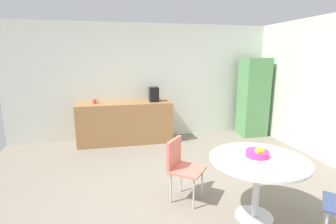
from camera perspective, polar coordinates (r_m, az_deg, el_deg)
The scene contains 10 objects.
ground_plane at distance 3.55m, azimuth 1.76°, elevation -19.92°, with size 6.00×6.00×0.00m, color gray.
wall_back at distance 5.98m, azimuth -5.34°, elevation 6.66°, with size 6.00×0.10×2.60m, color silver.
counter_block at distance 5.74m, azimuth -9.46°, elevation -2.33°, with size 2.03×0.60×0.90m, color #9E7042.
locker_cabinet at distance 6.45m, azimuth 18.42°, elevation 3.12°, with size 0.60×0.50×1.85m, color #599959.
round_table at distance 3.18m, azimuth 19.32°, elevation -12.03°, with size 1.10×1.10×0.76m.
chair_coral at distance 3.45m, azimuth 2.75°, elevation -11.09°, with size 0.59×0.59×0.83m.
fruit_bowl at distance 3.17m, azimuth 19.35°, elevation -8.60°, with size 0.26×0.26×0.11m.
mug_white at distance 5.64m, azimuth -15.99°, elevation 2.27°, with size 0.13×0.08×0.09m.
mug_green at distance 5.67m, azimuth -2.52°, elevation 2.79°, with size 0.13×0.08×0.09m.
coffee_maker at distance 5.69m, azimuth -3.20°, elevation 3.96°, with size 0.20×0.24×0.32m, color black.
Camera 1 is at (-0.75, -2.90, 1.90)m, focal length 27.43 mm.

